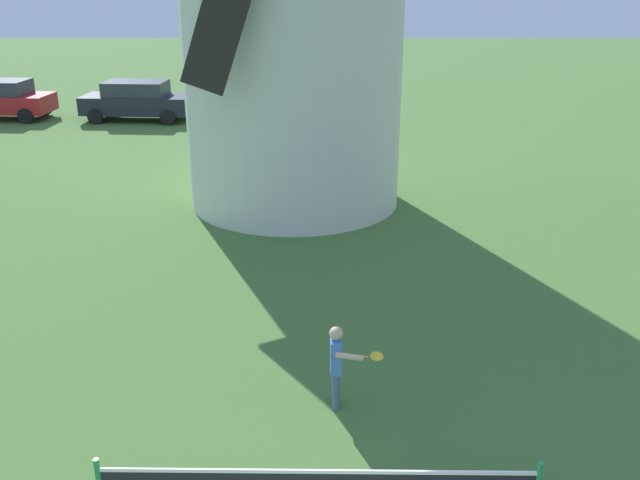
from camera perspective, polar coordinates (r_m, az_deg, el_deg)
player_far at (r=9.54m, az=1.47°, el=-10.10°), size 0.73×0.48×1.25m
parked_car_red at (r=31.29m, az=-24.90°, el=10.56°), size 4.06×2.08×1.56m
parked_car_black at (r=29.15m, az=-14.92°, el=11.14°), size 4.39×2.09×1.56m
parked_car_mustard at (r=28.32m, az=-4.18°, el=11.50°), size 4.59×2.11×1.56m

